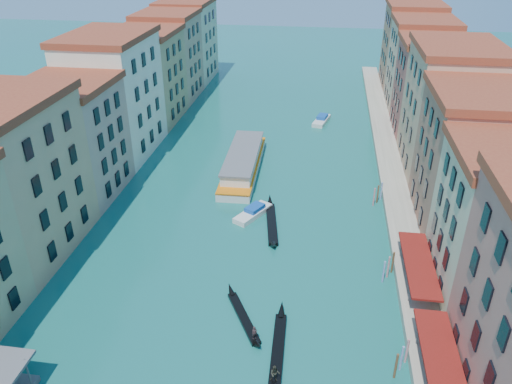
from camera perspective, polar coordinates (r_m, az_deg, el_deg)
left_bank_palazzos at (r=86.38m, az=-17.46°, el=8.79°), size 12.80×128.40×21.00m
right_bank_palazzos at (r=80.90m, az=21.81°, el=6.78°), size 12.80×128.40×21.00m
quay at (r=82.98m, az=15.33°, el=1.35°), size 4.00×140.00×1.00m
restaurant_awnings at (r=47.82m, az=20.82°, el=-19.08°), size 3.20×44.55×3.12m
mooring_poles_right at (r=52.37m, az=15.94°, el=-15.70°), size 1.44×54.24×3.20m
vaporetto_far at (r=83.76m, az=-1.49°, el=3.47°), size 5.82×22.95×3.39m
gondola_fore at (r=54.05m, az=-1.44°, el=-14.05°), size 5.75×9.64×2.11m
gondola_right at (r=50.63m, az=2.50°, el=-17.53°), size 1.46×12.41×2.47m
gondola_far at (r=69.12m, az=1.79°, el=-3.42°), size 3.20×13.55×1.92m
motorboat_mid at (r=71.06m, az=-0.31°, el=-2.31°), size 5.03×6.84×1.38m
motorboat_far at (r=106.20m, az=7.52°, el=8.19°), size 3.79×7.36×1.46m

